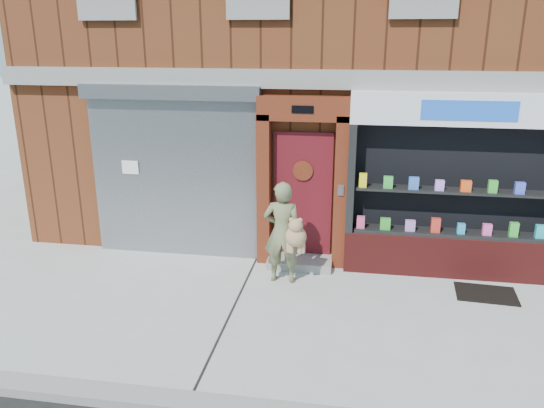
# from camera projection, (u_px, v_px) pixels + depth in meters

# --- Properties ---
(ground) EXTENTS (80.00, 80.00, 0.00)m
(ground) POSITION_uv_depth(u_px,v_px,m) (339.00, 319.00, 7.46)
(ground) COLOR #9E9E99
(ground) RESTS_ON ground
(building) EXTENTS (12.00, 8.16, 8.00)m
(building) POSITION_uv_depth(u_px,v_px,m) (357.00, 27.00, 11.88)
(building) COLOR #5D2A15
(building) RESTS_ON ground
(shutter_bay) EXTENTS (3.10, 0.30, 3.04)m
(shutter_bay) POSITION_uv_depth(u_px,v_px,m) (174.00, 162.00, 9.21)
(shutter_bay) COLOR gray
(shutter_bay) RESTS_ON ground
(red_door_bay) EXTENTS (1.52, 0.58, 2.90)m
(red_door_bay) POSITION_uv_depth(u_px,v_px,m) (302.00, 183.00, 8.88)
(red_door_bay) COLOR #4F1B0D
(red_door_bay) RESTS_ON ground
(pharmacy_bay) EXTENTS (3.50, 0.41, 3.00)m
(pharmacy_bay) POSITION_uv_depth(u_px,v_px,m) (457.00, 195.00, 8.48)
(pharmacy_bay) COLOR #5E1816
(pharmacy_bay) RESTS_ON ground
(woman) EXTENTS (0.71, 0.53, 1.67)m
(woman) POSITION_uv_depth(u_px,v_px,m) (284.00, 233.00, 8.38)
(woman) COLOR #686E48
(woman) RESTS_ON ground
(doormat) EXTENTS (0.94, 0.69, 0.02)m
(doormat) POSITION_uv_depth(u_px,v_px,m) (486.00, 294.00, 8.18)
(doormat) COLOR black
(doormat) RESTS_ON ground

